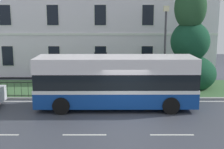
% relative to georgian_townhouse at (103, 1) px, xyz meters
% --- Properties ---
extents(ground_plane, '(60.00, 56.00, 0.18)m').
position_rel_georgian_townhouse_xyz_m(ground_plane, '(1.72, -13.83, -6.80)').
color(ground_plane, '#3D414A').
extents(georgian_townhouse, '(20.30, 8.56, 13.27)m').
position_rel_georgian_townhouse_xyz_m(georgian_townhouse, '(0.00, 0.00, 0.00)').
color(georgian_townhouse, white).
rests_on(georgian_townhouse, ground_plane).
extents(iron_verge_railing, '(12.75, 0.04, 0.97)m').
position_rel_georgian_townhouse_xyz_m(iron_verge_railing, '(-0.00, -10.48, -6.17)').
color(iron_verge_railing, black).
rests_on(iron_verge_railing, ground_plane).
extents(evergreen_tree, '(3.79, 3.79, 7.76)m').
position_rel_georgian_townhouse_xyz_m(evergreen_tree, '(6.72, -7.76, -3.97)').
color(evergreen_tree, '#423328').
rests_on(evergreen_tree, ground_plane).
extents(single_decker_bus, '(9.25, 2.76, 3.05)m').
position_rel_georgian_townhouse_xyz_m(single_decker_bus, '(1.21, -12.51, -5.18)').
color(single_decker_bus, navy).
rests_on(single_decker_bus, ground_plane).
extents(street_lamp_post, '(0.36, 0.24, 5.89)m').
position_rel_georgian_townhouse_xyz_m(street_lamp_post, '(4.54, -9.53, -3.25)').
color(street_lamp_post, '#333338').
rests_on(street_lamp_post, ground_plane).
extents(litter_bin, '(0.54, 0.54, 1.09)m').
position_rel_georgian_townhouse_xyz_m(litter_bin, '(-1.29, -9.89, -6.12)').
color(litter_bin, black).
rests_on(litter_bin, ground_plane).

